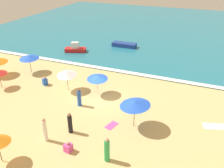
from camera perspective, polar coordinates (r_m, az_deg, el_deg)
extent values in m
plane|color=#D8B775|center=(21.69, -2.78, -3.68)|extent=(60.00, 60.00, 0.00)
cube|color=teal|center=(46.81, 12.07, 13.12)|extent=(60.00, 44.00, 0.10)
cube|color=white|center=(26.81, 2.85, 2.98)|extent=(57.00, 0.70, 0.01)
cylinder|color=#4C3823|center=(23.16, -10.65, 0.76)|extent=(0.05, 0.05, 1.96)
cone|color=white|center=(22.81, -10.82, 2.59)|extent=(2.07, 2.10, 0.65)
cylinder|color=#4C3823|center=(28.06, -19.06, 4.50)|extent=(0.05, 0.05, 1.92)
cone|color=blue|center=(27.76, -19.33, 6.11)|extent=(2.42, 2.43, 0.46)
cylinder|color=#4C3823|center=(17.89, 5.39, -7.19)|extent=(0.05, 0.05, 2.14)
cone|color=blue|center=(17.37, 5.52, -4.63)|extent=(2.88, 2.87, 0.59)
cylinder|color=silver|center=(22.16, -3.49, -0.23)|extent=(0.05, 0.05, 1.84)
cone|color=blue|center=(21.80, -3.55, 1.64)|extent=(2.21, 2.23, 0.48)
cylinder|color=#4C3823|center=(25.72, -25.32, 1.12)|extent=(0.05, 0.05, 1.85)
cylinder|color=black|center=(17.67, -10.03, -9.48)|extent=(0.39, 0.39, 1.42)
sphere|color=#9E6B47|center=(17.19, -10.25, -7.29)|extent=(0.26, 0.26, 0.26)
cylinder|color=white|center=(17.26, -15.77, -10.80)|extent=(0.38, 0.38, 1.63)
sphere|color=#DBA884|center=(16.71, -16.18, -8.29)|extent=(0.26, 0.26, 0.26)
cube|color=blue|center=(24.93, -15.80, 0.52)|extent=(0.60, 0.60, 0.68)
sphere|color=#DBA884|center=(24.74, -15.93, 1.46)|extent=(0.26, 0.26, 0.26)
cylinder|color=blue|center=(20.61, -7.89, -3.44)|extent=(0.49, 0.49, 1.41)
sphere|color=brown|center=(20.21, -8.03, -1.48)|extent=(0.22, 0.22, 0.22)
cylinder|color=green|center=(15.25, -1.25, -15.73)|extent=(0.45, 0.45, 1.55)
sphere|color=#DBA884|center=(14.65, -1.28, -13.21)|extent=(0.25, 0.25, 0.25)
cube|color=#D84CA5|center=(16.42, -10.48, -14.81)|extent=(0.54, 0.54, 0.57)
sphere|color=#DBA884|center=(16.17, -10.60, -13.80)|extent=(0.22, 0.22, 0.22)
cube|color=#D84CA5|center=(18.45, -0.10, -9.92)|extent=(0.88, 1.21, 0.01)
cube|color=white|center=(19.96, 23.43, -9.31)|extent=(1.91, 1.32, 0.01)
cube|color=navy|center=(34.89, 2.96, 9.39)|extent=(3.50, 1.27, 0.57)
cube|color=red|center=(33.26, -8.77, 8.12)|extent=(3.03, 2.06, 0.51)
cube|color=silver|center=(33.05, -8.85, 9.21)|extent=(1.16, 1.00, 0.82)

